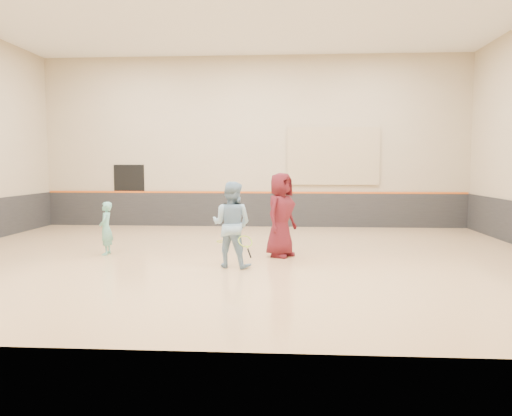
# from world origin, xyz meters

# --- Properties ---
(room) EXTENTS (15.04, 12.04, 6.22)m
(room) POSITION_xyz_m (0.00, 0.00, 0.81)
(room) COLOR tan
(room) RESTS_ON ground
(wainscot_back) EXTENTS (14.90, 0.04, 1.20)m
(wainscot_back) POSITION_xyz_m (0.00, 5.97, 0.60)
(wainscot_back) COLOR #232326
(wainscot_back) RESTS_ON floor
(accent_stripe) EXTENTS (14.90, 0.03, 0.06)m
(accent_stripe) POSITION_xyz_m (0.00, 5.96, 1.22)
(accent_stripe) COLOR #D85914
(accent_stripe) RESTS_ON wall_back
(acoustic_panel) EXTENTS (3.20, 0.08, 2.00)m
(acoustic_panel) POSITION_xyz_m (2.80, 5.95, 2.50)
(acoustic_panel) COLOR tan
(acoustic_panel) RESTS_ON wall_back
(doorway) EXTENTS (1.10, 0.05, 2.20)m
(doorway) POSITION_xyz_m (-4.50, 5.98, 1.10)
(doorway) COLOR black
(doorway) RESTS_ON floor
(girl) EXTENTS (0.36, 0.51, 1.30)m
(girl) POSITION_xyz_m (-3.21, 0.17, 0.65)
(girl) COLOR #6AB8A8
(girl) RESTS_ON floor
(instructor) EXTENTS (1.05, 0.92, 1.85)m
(instructor) POSITION_xyz_m (0.03, -1.10, 0.92)
(instructor) COLOR #8AB4D6
(instructor) RESTS_ON floor
(young_man) EXTENTS (1.05, 1.17, 2.01)m
(young_man) POSITION_xyz_m (1.07, 0.20, 1.01)
(young_man) COLOR #56141C
(young_man) RESTS_ON floor
(held_racket) EXTENTS (0.52, 0.52, 0.51)m
(held_racket) POSITION_xyz_m (0.35, -1.39, 0.60)
(held_racket) COLOR #A0D02D
(held_racket) RESTS_ON instructor
(spare_racket) EXTENTS (0.63, 0.63, 0.06)m
(spare_racket) POSITION_xyz_m (-0.66, 2.35, 0.03)
(spare_racket) COLOR #AABD29
(spare_racket) RESTS_ON floor
(ball_under_racket) EXTENTS (0.07, 0.07, 0.07)m
(ball_under_racket) POSITION_xyz_m (0.11, -0.00, 0.03)
(ball_under_racket) COLOR gold
(ball_under_racket) RESTS_ON floor
(ball_in_hand) EXTENTS (0.07, 0.07, 0.07)m
(ball_in_hand) POSITION_xyz_m (1.14, -0.05, 1.23)
(ball_in_hand) COLOR #D0DC33
(ball_in_hand) RESTS_ON young_man
(ball_beside_spare) EXTENTS (0.07, 0.07, 0.07)m
(ball_beside_spare) POSITION_xyz_m (-0.11, 2.49, 0.03)
(ball_beside_spare) COLOR yellow
(ball_beside_spare) RESTS_ON floor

